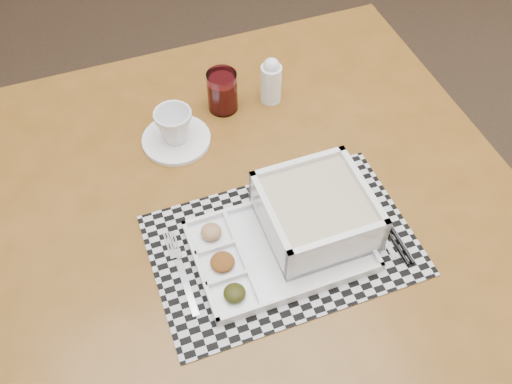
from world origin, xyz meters
The scene contains 11 objects.
floor centered at (0.00, 0.00, 0.00)m, with size 5.00×5.00×0.00m, color #2F2117.
dining_table centered at (-0.02, -0.49, 0.71)m, with size 1.09×1.09×0.79m.
placemat centered at (-0.02, -0.61, 0.79)m, with size 0.49×0.32×0.00m, color #B5B4BC.
serving_tray centered at (0.03, -0.60, 0.83)m, with size 0.34×0.24×0.10m.
fork centered at (-0.21, -0.59, 0.80)m, with size 0.02×0.19×0.00m.
spoon centered at (0.17, -0.58, 0.80)m, with size 0.04×0.18×0.01m.
chopsticks centered at (0.19, -0.62, 0.80)m, with size 0.02×0.24×0.01m.
saucer centered at (-0.12, -0.27, 0.80)m, with size 0.15×0.15×0.01m, color white.
cup centered at (-0.12, -0.27, 0.84)m, with size 0.08×0.08×0.08m, color white.
juice_glass centered at (0.01, -0.21, 0.84)m, with size 0.07×0.07×0.10m.
creamer_bottle centered at (0.12, -0.23, 0.85)m, with size 0.05×0.05×0.12m.
Camera 1 is at (-0.28, -1.13, 1.70)m, focal length 40.00 mm.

